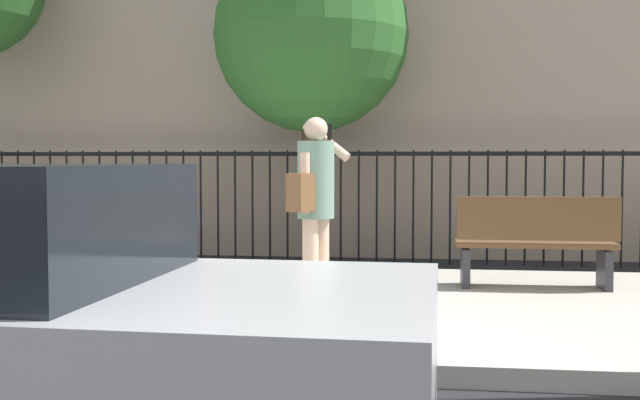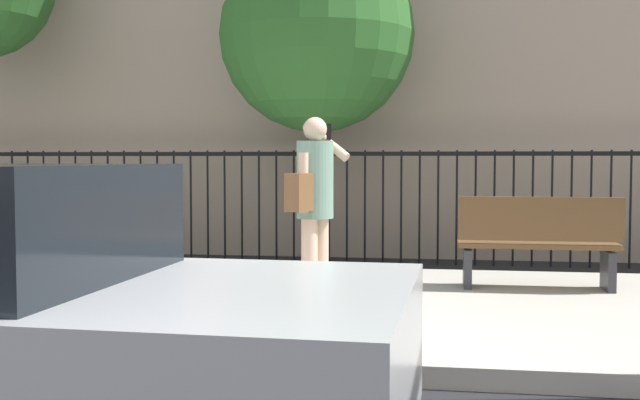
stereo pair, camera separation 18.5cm
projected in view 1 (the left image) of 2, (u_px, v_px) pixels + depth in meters
The scene contains 6 objects.
ground_plane at pixel (195, 380), 5.14m from camera, with size 60.00×60.00×0.00m, color black.
sidewalk at pixel (262, 306), 7.32m from camera, with size 28.00×4.40×0.15m, color #B2ADA3.
iron_fence at pixel (314, 191), 10.93m from camera, with size 12.03×0.04×1.60m.
pedestrian_on_phone at pixel (314, 195), 7.07m from camera, with size 0.55×0.72×1.71m.
street_bench at pixel (536, 240), 7.83m from camera, with size 1.60×0.45×0.95m.
street_tree_near at pixel (311, 36), 10.31m from camera, with size 2.61×2.61×4.45m.
Camera 1 is at (1.47, -4.93, 1.48)m, focal length 43.19 mm.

